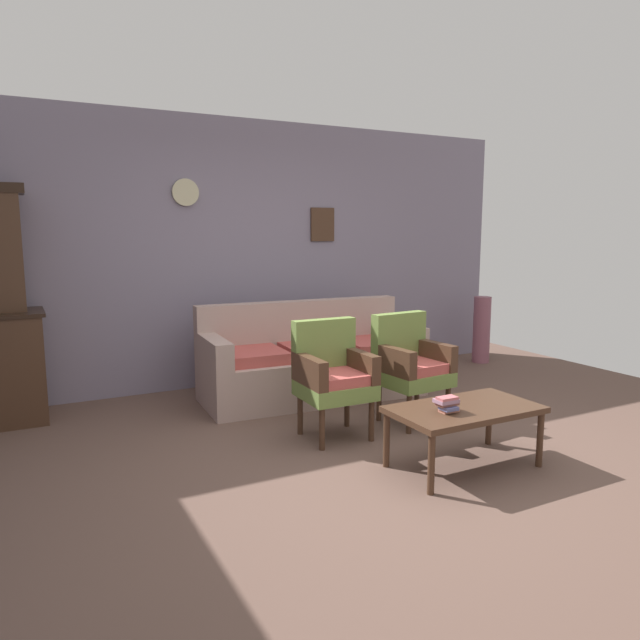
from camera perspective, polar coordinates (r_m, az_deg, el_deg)
ground_plane at (r=4.13m, az=6.18°, el=-13.99°), size 7.68×7.68×0.00m
wall_back_with_decor at (r=6.17m, az=-7.40°, el=6.42°), size 6.40×0.09×2.70m
floral_couch at (r=5.66m, az=-0.85°, el=-4.21°), size 2.13×0.91×0.90m
armchair_near_couch_end at (r=4.55m, az=1.21°, el=-5.17°), size 0.53×0.50×0.90m
armchair_near_cabinet at (r=4.96m, az=8.72°, el=-4.11°), size 0.56×0.53×0.90m
coffee_table at (r=4.11m, az=13.79°, el=-8.74°), size 1.00×0.56×0.42m
book_stack_on_table at (r=3.94m, az=12.23°, el=-7.93°), size 0.15×0.12×0.11m
floor_vase_by_wall at (r=7.38m, az=15.37°, el=-0.90°), size 0.20×0.20×0.80m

